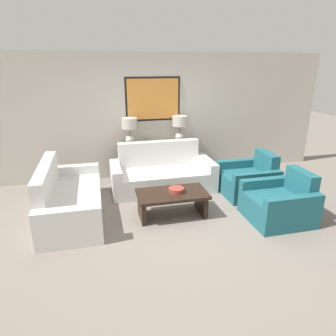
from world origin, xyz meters
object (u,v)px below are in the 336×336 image
at_px(coffee_table, 172,199).
at_px(armchair_near_back_wall, 248,180).
at_px(couch_by_back_wall, 162,175).
at_px(table_lamp_right, 180,125).
at_px(console_table, 156,160).
at_px(armchair_near_camera, 280,204).
at_px(couch_by_side, 69,200).
at_px(decorative_bowl, 176,190).
at_px(table_lamp_left, 130,127).

xyz_separation_m(coffee_table, armchair_near_back_wall, (1.66, 0.52, -0.03)).
bearing_deg(couch_by_back_wall, table_lamp_right, 50.55).
xyz_separation_m(console_table, couch_by_back_wall, (0.00, -0.66, -0.10)).
distance_m(table_lamp_right, coffee_table, 2.12).
height_order(couch_by_back_wall, armchair_near_camera, couch_by_back_wall).
bearing_deg(console_table, couch_by_side, -140.60).
xyz_separation_m(coffee_table, decorative_bowl, (0.07, 0.01, 0.15)).
bearing_deg(table_lamp_right, couch_by_back_wall, -129.45).
bearing_deg(decorative_bowl, table_lamp_right, 72.84).
xyz_separation_m(table_lamp_right, armchair_near_back_wall, (1.03, -1.31, -0.88)).
distance_m(couch_by_side, coffee_table, 1.71).
bearing_deg(couch_by_side, armchair_near_back_wall, 2.30).
bearing_deg(couch_by_back_wall, coffee_table, -94.45).
bearing_deg(coffee_table, armchair_near_back_wall, 17.49).
height_order(coffee_table, armchair_near_back_wall, armchair_near_back_wall).
xyz_separation_m(couch_by_side, armchair_near_back_wall, (3.33, 0.13, -0.02)).
bearing_deg(table_lamp_left, coffee_table, -76.09).
height_order(table_lamp_left, table_lamp_right, same).
bearing_deg(table_lamp_right, armchair_near_back_wall, -51.78).
relative_size(table_lamp_left, decorative_bowl, 2.27).
relative_size(console_table, decorative_bowl, 6.13).
xyz_separation_m(table_lamp_left, armchair_near_camera, (2.12, -2.36, -0.88)).
xyz_separation_m(table_lamp_right, couch_by_side, (-2.30, -1.44, -0.86)).
xyz_separation_m(console_table, table_lamp_right, (0.54, 0.00, 0.77)).
bearing_deg(decorative_bowl, coffee_table, -170.84).
height_order(table_lamp_right, couch_by_back_wall, table_lamp_right).
xyz_separation_m(console_table, table_lamp_left, (-0.54, 0.00, 0.77)).
bearing_deg(table_lamp_right, couch_by_side, -147.92).
distance_m(couch_by_side, armchair_near_camera, 3.45).
bearing_deg(couch_by_side, table_lamp_right, 32.08).
bearing_deg(couch_by_side, table_lamp_left, 49.99).
bearing_deg(armchair_near_camera, couch_by_back_wall, 132.89).
xyz_separation_m(armchair_near_back_wall, armchair_near_camera, (0.00, -1.05, 0.00)).
height_order(table_lamp_left, armchair_near_back_wall, table_lamp_left).
bearing_deg(table_lamp_right, armchair_near_camera, -66.40).
height_order(couch_by_side, coffee_table, couch_by_side).
xyz_separation_m(couch_by_back_wall, decorative_bowl, (-0.02, -1.16, 0.16)).
bearing_deg(decorative_bowl, couch_by_side, 167.68).
xyz_separation_m(couch_by_side, coffee_table, (1.66, -0.39, 0.01)).
bearing_deg(console_table, armchair_near_camera, -56.26).
bearing_deg(table_lamp_left, decorative_bowl, -73.84).
xyz_separation_m(coffee_table, armchair_near_camera, (1.66, -0.52, -0.03)).
relative_size(couch_by_back_wall, armchair_near_back_wall, 2.14).
bearing_deg(armchair_near_camera, armchair_near_back_wall, 90.00).
xyz_separation_m(console_table, coffee_table, (-0.09, -1.83, -0.08)).
bearing_deg(couch_by_side, console_table, 39.40).
relative_size(console_table, table_lamp_right, 2.70).
height_order(couch_by_back_wall, couch_by_side, same).
height_order(table_lamp_right, coffee_table, table_lamp_right).
xyz_separation_m(console_table, decorative_bowl, (-0.02, -1.82, 0.07)).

